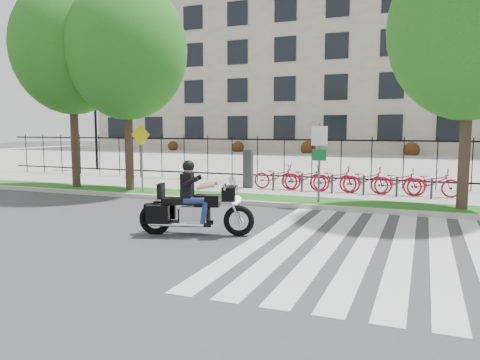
% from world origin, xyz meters
% --- Properties ---
extents(ground, '(120.00, 120.00, 0.00)m').
position_xyz_m(ground, '(0.00, 0.00, 0.00)').
color(ground, '#3D3D40').
rests_on(ground, ground).
extents(curb, '(60.00, 0.20, 0.15)m').
position_xyz_m(curb, '(0.00, 4.10, 0.07)').
color(curb, '#AFADA5').
rests_on(curb, ground).
extents(grass_verge, '(60.00, 1.50, 0.15)m').
position_xyz_m(grass_verge, '(0.00, 4.95, 0.07)').
color(grass_verge, '#195415').
rests_on(grass_verge, ground).
extents(sidewalk, '(60.00, 3.50, 0.15)m').
position_xyz_m(sidewalk, '(0.00, 7.45, 0.07)').
color(sidewalk, '#9C9892').
rests_on(sidewalk, ground).
extents(plaza, '(80.00, 34.00, 0.10)m').
position_xyz_m(plaza, '(0.00, 25.00, 0.05)').
color(plaza, '#9C9892').
rests_on(plaza, ground).
extents(crosswalk_stripes, '(5.70, 8.00, 0.01)m').
position_xyz_m(crosswalk_stripes, '(4.83, 0.00, 0.01)').
color(crosswalk_stripes, silver).
rests_on(crosswalk_stripes, ground).
extents(iron_fence, '(30.00, 0.06, 2.00)m').
position_xyz_m(iron_fence, '(0.00, 9.20, 1.15)').
color(iron_fence, black).
rests_on(iron_fence, sidewalk).
extents(office_building, '(60.00, 21.90, 20.15)m').
position_xyz_m(office_building, '(0.00, 44.92, 9.97)').
color(office_building, gray).
rests_on(office_building, ground).
extents(lamp_post_left, '(1.06, 0.70, 4.25)m').
position_xyz_m(lamp_post_left, '(-12.00, 12.00, 3.21)').
color(lamp_post_left, black).
rests_on(lamp_post_left, ground).
extents(street_tree_0, '(4.55, 4.55, 8.09)m').
position_xyz_m(street_tree_0, '(-7.39, 4.95, 5.61)').
color(street_tree_0, '#39271F').
rests_on(street_tree_0, grass_verge).
extents(street_tree_1, '(4.48, 4.48, 7.79)m').
position_xyz_m(street_tree_1, '(-4.85, 4.95, 5.35)').
color(street_tree_1, '#39271F').
rests_on(street_tree_1, grass_verge).
extents(street_tree_2, '(4.58, 4.58, 7.82)m').
position_xyz_m(street_tree_2, '(6.62, 4.95, 5.32)').
color(street_tree_2, '#39271F').
rests_on(street_tree_2, grass_verge).
extents(bike_share_station, '(7.80, 0.86, 1.50)m').
position_xyz_m(bike_share_station, '(2.99, 7.20, 0.64)').
color(bike_share_station, '#2D2D33').
rests_on(bike_share_station, sidewalk).
extents(sign_pole_regulatory, '(0.50, 0.09, 2.50)m').
position_xyz_m(sign_pole_regulatory, '(2.48, 4.58, 1.74)').
color(sign_pole_regulatory, '#59595B').
rests_on(sign_pole_regulatory, grass_verge).
extents(sign_pole_warning, '(0.78, 0.09, 2.49)m').
position_xyz_m(sign_pole_warning, '(-4.07, 4.58, 1.74)').
color(sign_pole_warning, '#59595B').
rests_on(sign_pole_warning, grass_verge).
extents(motorcycle_rider, '(2.68, 1.20, 2.11)m').
position_xyz_m(motorcycle_rider, '(0.62, -0.32, 0.70)').
color(motorcycle_rider, black).
rests_on(motorcycle_rider, ground).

